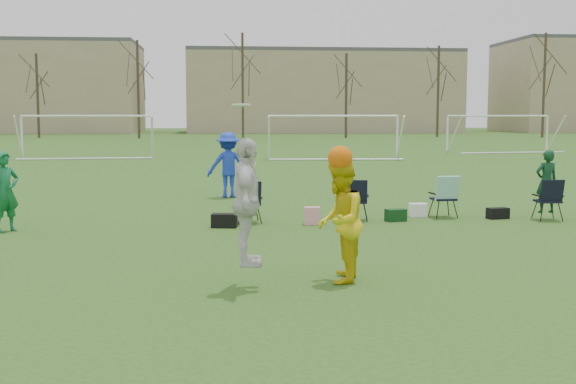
{
  "coord_description": "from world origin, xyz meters",
  "views": [
    {
      "loc": [
        -2.26,
        -8.59,
        2.45
      ],
      "look_at": [
        -1.25,
        2.57,
        1.25
      ],
      "focal_mm": 45.0,
      "sensor_mm": 36.0,
      "label": 1
    }
  ],
  "objects": [
    {
      "name": "ground",
      "position": [
        0.0,
        0.0,
        0.0
      ],
      "size": [
        260.0,
        260.0,
        0.0
      ],
      "primitive_type": "plane",
      "color": "#2B4C17",
      "rests_on": "ground"
    },
    {
      "name": "fielder_green_near",
      "position": [
        -6.82,
        6.92,
        0.85
      ],
      "size": [
        0.72,
        0.73,
        1.7
      ],
      "primitive_type": "imported",
      "rotation": [
        0.0,
        0.0,
        0.81
      ],
      "color": "#126638",
      "rests_on": "ground"
    },
    {
      "name": "fielder_blue",
      "position": [
        -2.1,
        12.94,
        0.97
      ],
      "size": [
        1.31,
        0.83,
        1.94
      ],
      "primitive_type": "imported",
      "rotation": [
        0.0,
        0.0,
        3.23
      ],
      "color": "#1A37C8",
      "rests_on": "ground"
    },
    {
      "name": "center_contest",
      "position": [
        -1.15,
        1.6,
        1.07
      ],
      "size": [
        2.05,
        1.37,
        2.61
      ],
      "color": "silver",
      "rests_on": "ground"
    },
    {
      "name": "sideline_setup",
      "position": [
        2.31,
        7.81,
        0.51
      ],
      "size": [
        8.16,
        1.81,
        1.64
      ],
      "color": "#103C21",
      "rests_on": "ground"
    },
    {
      "name": "goal_left",
      "position": [
        -10.0,
        34.0,
        1.92
      ],
      "size": [
        7.39,
        0.76,
        2.46
      ],
      "rotation": [
        0.0,
        0.0,
        0.09
      ],
      "color": "white",
      "rests_on": "ground"
    },
    {
      "name": "goal_mid",
      "position": [
        4.0,
        32.0,
        1.92
      ],
      "size": [
        7.4,
        0.63,
        2.46
      ],
      "rotation": [
        0.0,
        0.0,
        -0.07
      ],
      "color": "white",
      "rests_on": "ground"
    },
    {
      "name": "goal_right",
      "position": [
        16.0,
        38.0,
        1.92
      ],
      "size": [
        7.35,
        1.14,
        2.46
      ],
      "rotation": [
        0.0,
        0.0,
        0.14
      ],
      "color": "white",
      "rests_on": "ground"
    },
    {
      "name": "tree_line",
      "position": [
        0.24,
        69.85,
        5.09
      ],
      "size": [
        110.28,
        3.28,
        11.4
      ],
      "color": "#382B21",
      "rests_on": "ground"
    },
    {
      "name": "building_row",
      "position": [
        6.73,
        96.0,
        5.99
      ],
      "size": [
        126.0,
        16.0,
        13.0
      ],
      "color": "tan",
      "rests_on": "ground"
    }
  ]
}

